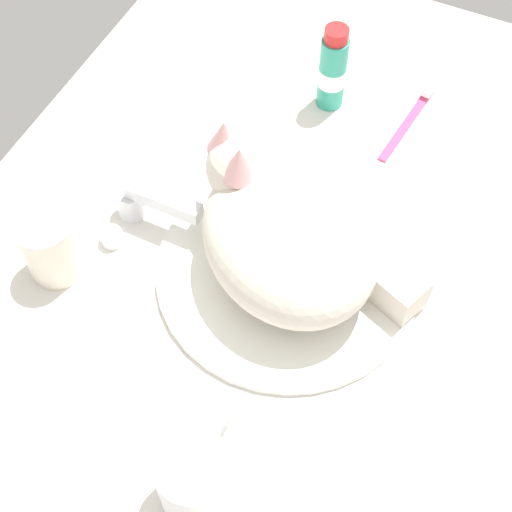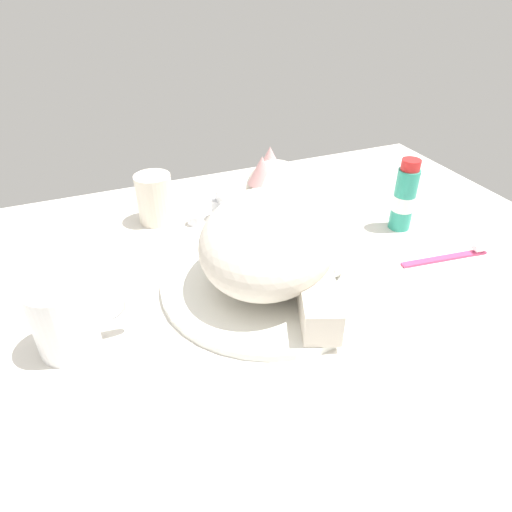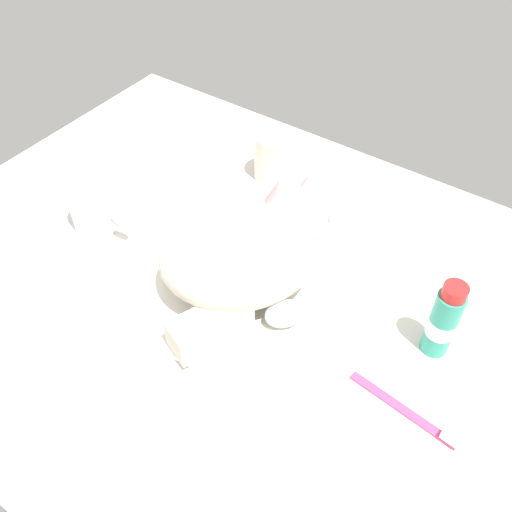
% 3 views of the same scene
% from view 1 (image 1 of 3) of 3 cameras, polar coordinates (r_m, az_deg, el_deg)
% --- Properties ---
extents(ground_plane, '(1.10, 0.83, 0.03)m').
position_cam_1_polar(ground_plane, '(0.93, 2.33, -1.81)').
color(ground_plane, silver).
extents(sink_basin, '(0.31, 0.31, 0.01)m').
position_cam_1_polar(sink_basin, '(0.91, 2.37, -1.14)').
color(sink_basin, silver).
rests_on(sink_basin, ground_plane).
extents(faucet, '(0.13, 0.12, 0.06)m').
position_cam_1_polar(faucet, '(0.95, -8.52, 3.91)').
color(faucet, silver).
rests_on(faucet, ground_plane).
extents(cat, '(0.29, 0.31, 0.16)m').
position_cam_1_polar(cat, '(0.86, 2.33, 2.06)').
color(cat, beige).
rests_on(cat, sink_basin).
extents(coffee_mug, '(0.12, 0.07, 0.09)m').
position_cam_1_polar(coffee_mug, '(0.77, -4.42, -16.07)').
color(coffee_mug, white).
rests_on(coffee_mug, ground_plane).
extents(rinse_cup, '(0.06, 0.06, 0.09)m').
position_cam_1_polar(rinse_cup, '(0.91, -15.03, 0.62)').
color(rinse_cup, silver).
rests_on(rinse_cup, ground_plane).
extents(toothpaste_bottle, '(0.04, 0.04, 0.13)m').
position_cam_1_polar(toothpaste_bottle, '(1.05, 5.71, 13.57)').
color(toothpaste_bottle, teal).
rests_on(toothpaste_bottle, ground_plane).
extents(toothbrush, '(0.15, 0.03, 0.02)m').
position_cam_1_polar(toothbrush, '(1.08, 11.36, 10.00)').
color(toothbrush, '#D83F72').
rests_on(toothbrush, ground_plane).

